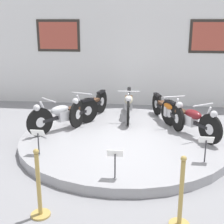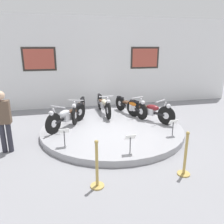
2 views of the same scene
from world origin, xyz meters
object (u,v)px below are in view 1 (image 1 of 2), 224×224
(motorcycle_silver, at_px, (64,114))
(info_placard_front_right, at_px, (206,143))
(info_placard_front_left, at_px, (38,136))
(stanchion_post_right_of_entry, at_px, (181,203))
(stanchion_post_left_of_entry, at_px, (39,194))
(info_placard_front_centre, at_px, (115,157))
(motorcycle_orange, at_px, (167,108))
(motorcycle_maroon, at_px, (190,118))
(motorcycle_black, at_px, (89,105))
(motorcycle_cream, at_px, (129,103))

(motorcycle_silver, height_order, info_placard_front_right, motorcycle_silver)
(info_placard_front_left, bearing_deg, stanchion_post_right_of_entry, -33.28)
(stanchion_post_left_of_entry, bearing_deg, info_placard_front_centre, 42.31)
(motorcycle_orange, distance_m, info_placard_front_right, 2.32)
(info_placard_front_centre, xyz_separation_m, stanchion_post_right_of_entry, (0.97, -0.88, -0.21))
(info_placard_front_centre, distance_m, info_placard_front_right, 1.74)
(stanchion_post_left_of_entry, bearing_deg, motorcycle_maroon, 52.11)
(motorcycle_orange, height_order, stanchion_post_left_of_entry, stanchion_post_left_of_entry)
(info_placard_front_centre, relative_size, stanchion_post_right_of_entry, 0.50)
(motorcycle_silver, bearing_deg, stanchion_post_right_of_entry, -52.10)
(motorcycle_black, xyz_separation_m, info_placard_front_left, (-0.57, -2.25, -0.02))
(motorcycle_silver, relative_size, stanchion_post_left_of_entry, 1.53)
(motorcycle_black, relative_size, info_placard_front_centre, 3.76)
(motorcycle_black, xyz_separation_m, stanchion_post_left_of_entry, (0.02, -3.91, -0.23))
(motorcycle_black, height_order, stanchion_post_right_of_entry, stanchion_post_right_of_entry)
(motorcycle_cream, distance_m, stanchion_post_right_of_entry, 4.35)
(info_placard_front_right, bearing_deg, info_placard_front_centre, -153.49)
(motorcycle_black, height_order, info_placard_front_right, motorcycle_black)
(info_placard_front_left, bearing_deg, motorcycle_black, 75.77)
(motorcycle_silver, relative_size, info_placard_front_right, 3.05)
(motorcycle_maroon, relative_size, info_placard_front_centre, 3.28)
(motorcycle_orange, distance_m, stanchion_post_left_of_entry, 4.38)
(motorcycle_black, height_order, motorcycle_cream, motorcycle_cream)
(info_placard_front_right, distance_m, stanchion_post_right_of_entry, 1.77)
(motorcycle_silver, relative_size, motorcycle_orange, 0.84)
(info_placard_front_right, bearing_deg, motorcycle_cream, 121.15)
(motorcycle_orange, height_order, info_placard_front_centre, motorcycle_orange)
(motorcycle_cream, distance_m, info_placard_front_left, 3.02)
(motorcycle_maroon, distance_m, info_placard_front_centre, 2.65)
(info_placard_front_centre, xyz_separation_m, info_placard_front_right, (1.56, 0.78, 0.00))
(motorcycle_silver, xyz_separation_m, motorcycle_black, (0.46, 0.80, 0.00))
(motorcycle_maroon, xyz_separation_m, stanchion_post_right_of_entry, (-0.48, -3.11, -0.23))
(motorcycle_maroon, bearing_deg, motorcycle_cream, 141.92)
(motorcycle_silver, distance_m, motorcycle_cream, 1.84)
(motorcycle_orange, bearing_deg, info_placard_front_left, -138.64)
(motorcycle_silver, xyz_separation_m, info_placard_front_left, (-0.11, -1.45, -0.02))
(motorcycle_silver, xyz_separation_m, motorcycle_maroon, (2.90, -0.00, -0.00))
(stanchion_post_right_of_entry, bearing_deg, motorcycle_silver, 127.90)
(motorcycle_black, relative_size, motorcycle_cream, 0.96)
(motorcycle_cream, distance_m, motorcycle_orange, 1.04)
(stanchion_post_right_of_entry, bearing_deg, info_placard_front_right, 70.40)
(motorcycle_black, xyz_separation_m, motorcycle_cream, (0.99, 0.33, 0.01))
(info_placard_front_right, bearing_deg, stanchion_post_right_of_entry, -109.60)
(motorcycle_black, xyz_separation_m, motorcycle_maroon, (2.44, -0.80, -0.00))
(motorcycle_silver, xyz_separation_m, motorcycle_orange, (2.44, 0.80, -0.02))
(motorcycle_silver, distance_m, motorcycle_maroon, 2.90)
(motorcycle_silver, distance_m, stanchion_post_left_of_entry, 3.15)
(motorcycle_black, distance_m, stanchion_post_left_of_entry, 3.92)
(motorcycle_black, height_order, motorcycle_maroon, motorcycle_black)
(motorcycle_maroon, height_order, stanchion_post_left_of_entry, stanchion_post_left_of_entry)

